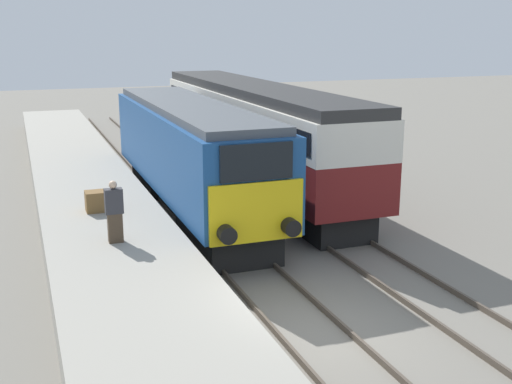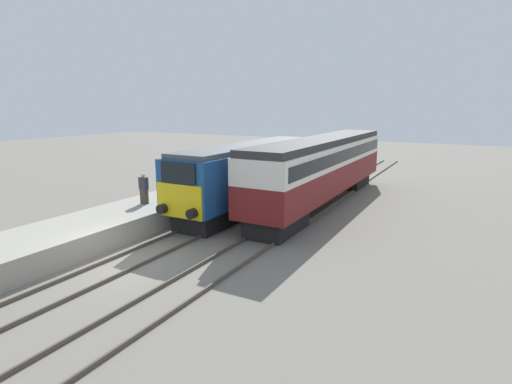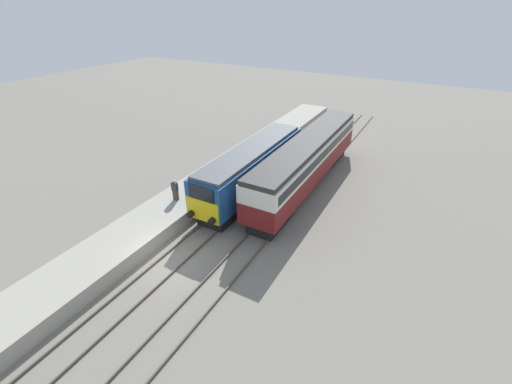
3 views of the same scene
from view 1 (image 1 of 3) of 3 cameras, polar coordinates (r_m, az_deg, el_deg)
The scene contains 8 objects.
ground_plane at distance 13.71m, azimuth 5.17°, elevation -12.70°, with size 120.00×120.00×0.00m, color slate.
platform_left at distance 19.92m, azimuth -13.61°, elevation -2.76°, with size 3.50×50.00×0.99m.
rails_near_track at distance 17.94m, azimuth -1.74°, elevation -5.71°, with size 1.51×60.00×0.14m.
rails_far_track at distance 19.23m, azimuth 7.93°, elevation -4.44°, with size 1.50×60.00×0.14m.
locomotive at distance 21.89m, azimuth -5.87°, elevation 3.46°, with size 2.70×13.29×3.80m.
passenger_carriage at distance 25.70m, azimuth -0.26°, elevation 5.96°, with size 2.75×17.20×4.09m.
person_on_platform at distance 16.36m, azimuth -12.48°, elevation -1.75°, with size 0.44×0.26×1.59m.
luggage_crate at distance 19.39m, azimuth -13.89°, elevation -0.79°, with size 0.70×0.56×0.60m.
Camera 1 is at (-5.38, -10.97, 6.22)m, focal length 45.00 mm.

